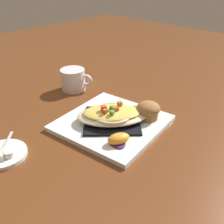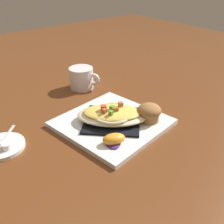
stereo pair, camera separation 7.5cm
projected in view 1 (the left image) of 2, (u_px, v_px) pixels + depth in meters
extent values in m
plane|color=brown|center=(112.00, 125.00, 0.77)|extent=(2.60, 2.60, 0.00)
cube|color=white|center=(112.00, 123.00, 0.77)|extent=(0.31, 0.31, 0.01)
cube|color=black|center=(112.00, 120.00, 0.76)|extent=(0.22, 0.22, 0.01)
ellipsoid|color=beige|center=(112.00, 116.00, 0.75)|extent=(0.22, 0.23, 0.02)
torus|color=beige|center=(112.00, 113.00, 0.75)|extent=(0.17, 0.17, 0.01)
ellipsoid|color=#E2C453|center=(112.00, 112.00, 0.75)|extent=(0.18, 0.19, 0.02)
cube|color=#D94039|center=(104.00, 108.00, 0.74)|extent=(0.02, 0.02, 0.01)
cube|color=#AC6025|center=(115.00, 109.00, 0.74)|extent=(0.01, 0.01, 0.01)
cube|color=#BB5728|center=(104.00, 111.00, 0.73)|extent=(0.01, 0.01, 0.01)
cube|color=#C73D39|center=(112.00, 113.00, 0.72)|extent=(0.01, 0.01, 0.01)
cube|color=#AD522E|center=(117.00, 109.00, 0.74)|extent=(0.01, 0.01, 0.01)
cube|color=#56A137|center=(112.00, 108.00, 0.74)|extent=(0.02, 0.02, 0.01)
cube|color=#53A23F|center=(112.00, 113.00, 0.72)|extent=(0.01, 0.01, 0.01)
cube|color=#B55F30|center=(120.00, 104.00, 0.76)|extent=(0.01, 0.01, 0.01)
cylinder|color=olive|center=(148.00, 114.00, 0.77)|extent=(0.06, 0.06, 0.02)
ellipsoid|color=olive|center=(148.00, 108.00, 0.76)|extent=(0.07, 0.07, 0.04)
ellipsoid|color=#4C0F23|center=(149.00, 106.00, 0.76)|extent=(0.03, 0.03, 0.01)
ellipsoid|color=#4A2465|center=(118.00, 143.00, 0.67)|extent=(0.06, 0.05, 0.01)
ellipsoid|color=orange|center=(119.00, 139.00, 0.66)|extent=(0.06, 0.07, 0.03)
cylinder|color=white|center=(73.00, 80.00, 0.96)|extent=(0.09, 0.09, 0.08)
torus|color=white|center=(86.00, 80.00, 0.95)|extent=(0.05, 0.03, 0.05)
cylinder|color=#4C2D14|center=(73.00, 82.00, 0.97)|extent=(0.07, 0.07, 0.05)
cylinder|color=white|center=(3.00, 154.00, 0.65)|extent=(0.11, 0.11, 0.01)
ellipsoid|color=silver|center=(2.00, 151.00, 0.64)|extent=(0.04, 0.04, 0.01)
cube|color=silver|center=(8.00, 139.00, 0.68)|extent=(0.06, 0.05, 0.00)
cylinder|color=white|center=(9.00, 154.00, 0.63)|extent=(0.02, 0.02, 0.02)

